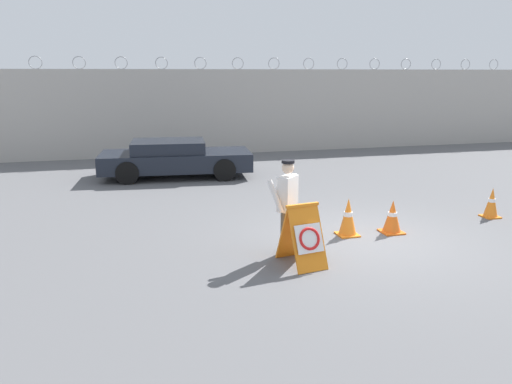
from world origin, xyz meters
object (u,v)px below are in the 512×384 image
object	(u,v)px
barricade_sign	(303,235)
traffic_cone_mid	(392,217)
traffic_cone_near	(492,203)
traffic_cone_far	(348,217)
parked_car_front_coupe	(175,158)
security_guard	(287,203)

from	to	relation	value
barricade_sign	traffic_cone_mid	distance (m)	2.63
traffic_cone_near	traffic_cone_far	distance (m)	3.67
barricade_sign	traffic_cone_mid	bearing A→B (deg)	17.14
traffic_cone_mid	traffic_cone_far	xyz separation A→B (m)	(-0.94, 0.07, 0.04)
traffic_cone_mid	parked_car_front_coupe	xyz separation A→B (m)	(-3.70, 6.72, 0.26)
traffic_cone_near	security_guard	bearing A→B (deg)	-168.84
security_guard	traffic_cone_mid	world-z (taller)	security_guard
security_guard	traffic_cone_near	world-z (taller)	security_guard
security_guard	parked_car_front_coupe	bearing A→B (deg)	-124.64
traffic_cone_near	parked_car_front_coupe	xyz separation A→B (m)	(-6.41, 6.29, 0.26)
barricade_sign	traffic_cone_far	size ratio (longest dim) A/B	1.39
barricade_sign	parked_car_front_coupe	xyz separation A→B (m)	(-1.36, 7.90, 0.07)
security_guard	traffic_cone_mid	xyz separation A→B (m)	(2.43, 0.58, -0.60)
barricade_sign	traffic_cone_near	xyz separation A→B (m)	(5.05, 1.61, -0.19)
parked_car_front_coupe	traffic_cone_near	bearing A→B (deg)	-39.02
security_guard	traffic_cone_far	size ratio (longest dim) A/B	2.23
parked_car_front_coupe	traffic_cone_mid	bearing A→B (deg)	-55.77
security_guard	traffic_cone_far	bearing A→B (deg)	159.14
security_guard	parked_car_front_coupe	distance (m)	7.42
traffic_cone_far	parked_car_front_coupe	world-z (taller)	parked_car_front_coupe
barricade_sign	traffic_cone_mid	size ratio (longest dim) A/B	1.57
traffic_cone_far	parked_car_front_coupe	bearing A→B (deg)	112.54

